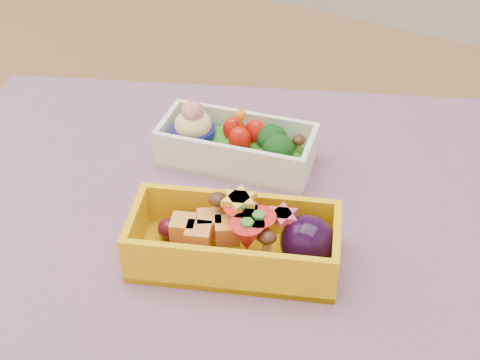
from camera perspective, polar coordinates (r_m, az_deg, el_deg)
The scene contains 4 objects.
table at distance 0.72m, azimuth 1.22°, elevation -7.26°, with size 1.20×0.80×0.75m.
placemat at distance 0.63m, azimuth -0.82°, elevation -2.80°, with size 0.57×0.44×0.00m, color #9C6B8A.
bento_white at distance 0.67m, azimuth -0.33°, elevation 2.98°, with size 0.16×0.09×0.06m.
bento_yellow at distance 0.56m, azimuth -0.11°, elevation -5.00°, with size 0.19×0.13×0.06m.
Camera 1 is at (0.22, -0.45, 1.16)m, focal length 51.40 mm.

